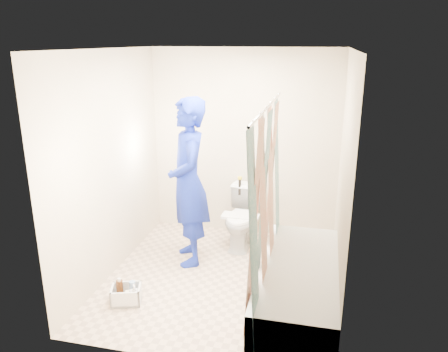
% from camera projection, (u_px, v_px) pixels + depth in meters
% --- Properties ---
extents(floor, '(2.60, 2.60, 0.00)m').
position_uv_depth(floor, '(220.00, 279.00, 4.73)').
color(floor, tan).
rests_on(floor, ground).
extents(ceiling, '(2.40, 2.60, 0.02)m').
position_uv_depth(ceiling, '(220.00, 49.00, 4.01)').
color(ceiling, silver).
rests_on(ceiling, wall_back).
extents(wall_back, '(2.40, 0.02, 2.40)m').
position_uv_depth(wall_back, '(244.00, 144.00, 5.58)').
color(wall_back, beige).
rests_on(wall_back, ground).
extents(wall_front, '(2.40, 0.02, 2.40)m').
position_uv_depth(wall_front, '(178.00, 224.00, 3.16)').
color(wall_front, beige).
rests_on(wall_front, ground).
extents(wall_left, '(0.02, 2.60, 2.40)m').
position_uv_depth(wall_left, '(110.00, 166.00, 4.63)').
color(wall_left, beige).
rests_on(wall_left, ground).
extents(wall_right, '(0.02, 2.60, 2.40)m').
position_uv_depth(wall_right, '(344.00, 182.00, 4.11)').
color(wall_right, beige).
rests_on(wall_right, ground).
extents(bathtub, '(0.70, 1.75, 0.50)m').
position_uv_depth(bathtub, '(298.00, 288.00, 4.07)').
color(bathtub, silver).
rests_on(bathtub, ground).
extents(curtain_rod, '(0.02, 1.90, 0.02)m').
position_uv_depth(curtain_rod, '(268.00, 106.00, 3.64)').
color(curtain_rod, silver).
rests_on(curtain_rod, wall_back).
extents(shower_curtain, '(0.06, 1.75, 1.80)m').
position_uv_depth(shower_curtain, '(265.00, 210.00, 3.92)').
color(shower_curtain, white).
rests_on(shower_curtain, curtain_rod).
extents(toilet, '(0.42, 0.72, 0.73)m').
position_uv_depth(toilet, '(242.00, 218.00, 5.42)').
color(toilet, white).
rests_on(toilet, ground).
extents(tank_lid, '(0.45, 0.20, 0.03)m').
position_uv_depth(tank_lid, '(240.00, 216.00, 5.30)').
color(tank_lid, white).
rests_on(tank_lid, toilet).
extents(tank_internals, '(0.18, 0.06, 0.24)m').
position_uv_depth(tank_internals, '(243.00, 186.00, 5.51)').
color(tank_internals, black).
rests_on(tank_internals, toilet).
extents(plumber, '(0.70, 0.82, 1.91)m').
position_uv_depth(plumber, '(188.00, 183.00, 4.88)').
color(plumber, '#0F2A9A').
rests_on(plumber, ground).
extents(cleaning_caddy, '(0.34, 0.30, 0.22)m').
position_uv_depth(cleaning_caddy, '(127.00, 295.00, 4.29)').
color(cleaning_caddy, silver).
rests_on(cleaning_caddy, ground).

